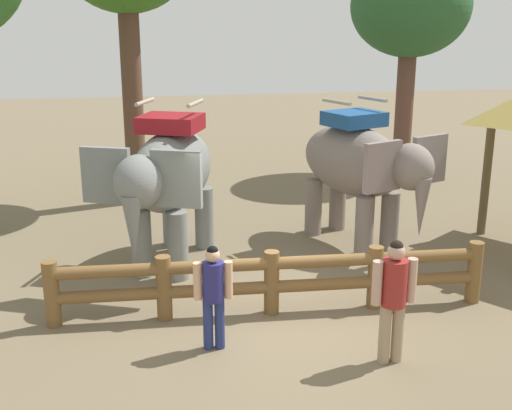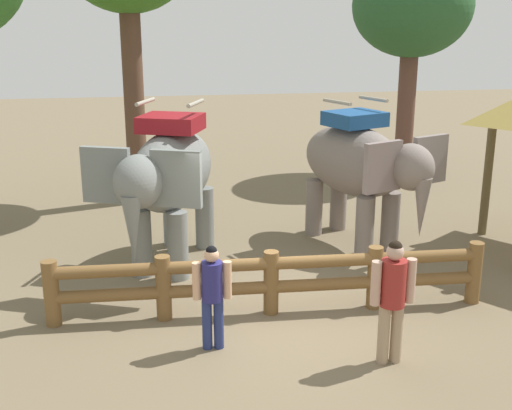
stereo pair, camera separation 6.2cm
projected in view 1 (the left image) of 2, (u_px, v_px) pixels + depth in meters
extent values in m
plane|color=brown|center=(273.00, 315.00, 10.41)|extent=(60.00, 60.00, 0.00)
cylinder|color=brown|center=(52.00, 294.00, 9.93)|extent=(0.24, 0.24, 1.05)
cylinder|color=brown|center=(164.00, 288.00, 10.14)|extent=(0.24, 0.24, 1.05)
cylinder|color=brown|center=(272.00, 283.00, 10.35)|extent=(0.24, 0.24, 1.05)
cylinder|color=brown|center=(375.00, 277.00, 10.56)|extent=(0.24, 0.24, 1.05)
cylinder|color=brown|center=(474.00, 272.00, 10.77)|extent=(0.24, 0.24, 1.05)
cylinder|color=brown|center=(272.00, 287.00, 10.37)|extent=(6.79, 0.50, 0.20)
cylinder|color=brown|center=(272.00, 264.00, 10.26)|extent=(6.79, 0.50, 0.20)
cylinder|color=slate|center=(178.00, 246.00, 11.70)|extent=(0.38, 0.38, 1.26)
cylinder|color=slate|center=(141.00, 243.00, 11.84)|extent=(0.38, 0.38, 1.26)
cylinder|color=slate|center=(204.00, 218.00, 13.31)|extent=(0.38, 0.38, 1.26)
cylinder|color=slate|center=(172.00, 216.00, 13.44)|extent=(0.38, 0.38, 1.26)
ellipsoid|color=slate|center=(172.00, 170.00, 12.24)|extent=(2.23, 3.11, 1.47)
ellipsoid|color=slate|center=(138.00, 182.00, 10.61)|extent=(1.10, 1.18, 0.90)
cube|color=slate|center=(177.00, 179.00, 10.59)|extent=(0.83, 0.43, 0.95)
cube|color=slate|center=(106.00, 175.00, 10.83)|extent=(0.83, 0.43, 0.95)
cone|color=slate|center=(133.00, 230.00, 10.50)|extent=(0.34, 0.34, 1.16)
cube|color=maroon|center=(171.00, 123.00, 11.99)|extent=(1.35, 1.28, 0.29)
cylinder|color=#A59E8C|center=(195.00, 103.00, 11.79)|extent=(0.38, 0.82, 0.07)
cylinder|color=#A59E8C|center=(145.00, 102.00, 11.98)|extent=(0.38, 0.82, 0.07)
cylinder|color=gray|center=(390.00, 221.00, 13.14)|extent=(0.37, 0.37, 1.22)
cylinder|color=gray|center=(364.00, 227.00, 12.80)|extent=(0.37, 0.37, 1.22)
cylinder|color=gray|center=(338.00, 202.00, 14.48)|extent=(0.37, 0.37, 1.22)
cylinder|color=gray|center=(313.00, 207.00, 14.14)|extent=(0.37, 0.37, 1.22)
ellipsoid|color=gray|center=(352.00, 160.00, 13.32)|extent=(2.17, 3.01, 1.43)
ellipsoid|color=gray|center=(411.00, 167.00, 11.95)|extent=(1.07, 1.14, 0.87)
cube|color=slate|center=(429.00, 159.00, 12.33)|extent=(0.80, 0.42, 0.92)
cube|color=gray|center=(382.00, 167.00, 11.73)|extent=(0.80, 0.42, 0.92)
cone|color=gray|center=(421.00, 207.00, 11.89)|extent=(0.33, 0.33, 1.12)
cube|color=navy|center=(354.00, 119.00, 13.08)|extent=(1.31, 1.24, 0.29)
cylinder|color=#A59E8C|center=(373.00, 99.00, 13.22)|extent=(0.38, 0.79, 0.07)
cylinder|color=#A59E8C|center=(337.00, 102.00, 12.74)|extent=(0.38, 0.79, 0.07)
cylinder|color=navy|center=(220.00, 324.00, 9.30)|extent=(0.14, 0.14, 0.75)
cylinder|color=navy|center=(208.00, 324.00, 9.28)|extent=(0.14, 0.14, 0.75)
cylinder|color=navy|center=(213.00, 281.00, 9.11)|extent=(0.32, 0.32, 0.57)
cylinder|color=#DAA67F|center=(228.00, 280.00, 9.13)|extent=(0.12, 0.12, 0.54)
cylinder|color=#DAA67F|center=(198.00, 281.00, 9.08)|extent=(0.12, 0.12, 0.54)
sphere|color=#DAA67F|center=(213.00, 255.00, 9.00)|extent=(0.21, 0.21, 0.21)
sphere|color=black|center=(212.00, 251.00, 8.98)|extent=(0.16, 0.16, 0.16)
cylinder|color=tan|center=(398.00, 333.00, 8.93)|extent=(0.16, 0.16, 0.85)
cylinder|color=tan|center=(385.00, 334.00, 8.90)|extent=(0.16, 0.16, 0.85)
cylinder|color=maroon|center=(394.00, 283.00, 8.71)|extent=(0.35, 0.35, 0.65)
cylinder|color=tan|center=(412.00, 280.00, 8.75)|extent=(0.14, 0.14, 0.62)
cylinder|color=tan|center=(377.00, 283.00, 8.66)|extent=(0.14, 0.14, 0.62)
sphere|color=tan|center=(396.00, 252.00, 8.58)|extent=(0.23, 0.23, 0.23)
sphere|color=black|center=(397.00, 247.00, 8.56)|extent=(0.18, 0.18, 0.18)
cylinder|color=brown|center=(486.00, 176.00, 13.96)|extent=(0.18, 0.18, 2.60)
cylinder|color=brown|center=(133.00, 102.00, 16.11)|extent=(0.50, 0.50, 5.10)
cylinder|color=brown|center=(404.00, 109.00, 19.11)|extent=(0.52, 0.52, 3.94)
ellipsoid|color=#26532A|center=(411.00, 5.00, 18.30)|extent=(3.37, 3.37, 2.87)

